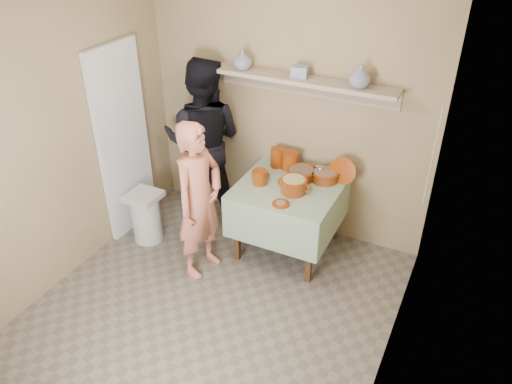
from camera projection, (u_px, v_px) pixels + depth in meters
The scene contains 22 objects.
ground at pixel (202, 321), 4.33m from camera, with size 3.50×3.50×0.00m, color #6A6154.
tile_panel at pixel (123, 142), 5.09m from camera, with size 0.06×0.70×2.00m, color silver.
plate_stack_a at pixel (278, 157), 5.10m from camera, with size 0.15×0.15×0.20m, color maroon.
plate_stack_b at pixel (290, 161), 5.04m from camera, with size 0.17×0.17×0.20m, color maroon.
bowl_stack at pixel (260, 177), 4.81m from camera, with size 0.14×0.14×0.14m, color maroon.
empty_bowl at pixel (260, 174), 4.95m from camera, with size 0.17×0.17×0.05m, color maroon.
propped_lid at pixel (343, 171), 4.82m from camera, with size 0.27×0.27×0.02m, color maroon.
vase_right at pixel (360, 76), 4.33m from camera, with size 0.19×0.19×0.20m, color navy.
vase_left at pixel (242, 59), 4.77m from camera, with size 0.18×0.18×0.19m, color navy.
ceramic_box at pixel (300, 72), 4.58m from camera, with size 0.15×0.11×0.11m, color navy.
person_cook at pixel (199, 201), 4.55m from camera, with size 0.57×0.37×1.55m, color #CC6D58.
person_helper at pixel (203, 141), 5.32m from camera, with size 0.88×0.69×1.81m, color black.
room_shell at pixel (190, 157), 3.49m from camera, with size 3.04×3.54×2.62m.
serving_table at pixel (289, 196), 4.88m from camera, with size 0.97×0.97×0.76m.
cazuela_meat_a at pixel (301, 173), 4.91m from camera, with size 0.30×0.30×0.10m.
cazuela_meat_b at pixel (325, 175), 4.87m from camera, with size 0.28×0.28×0.10m.
ladle at pixel (320, 169), 4.88m from camera, with size 0.08×0.26×0.19m.
cazuela_rice at pixel (294, 184), 4.67m from camera, with size 0.33×0.25×0.14m.
front_plate at pixel (281, 204), 4.52m from camera, with size 0.16×0.16×0.03m.
wall_shelf at pixel (304, 82), 4.65m from camera, with size 1.80×0.25×0.21m.
trash_bin at pixel (146, 216), 5.21m from camera, with size 0.32×0.32×0.56m.
electrical_cord at pixel (432, 158), 4.26m from camera, with size 0.01×0.05×0.90m.
Camera 1 is at (1.79, -2.58, 3.22)m, focal length 35.00 mm.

